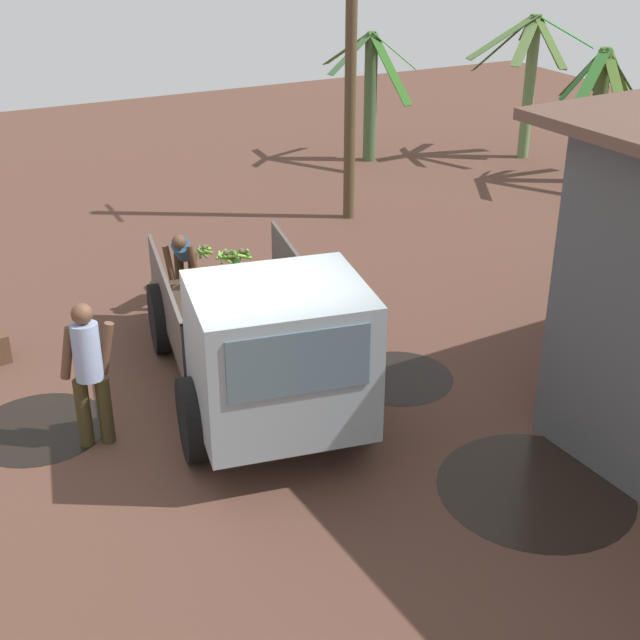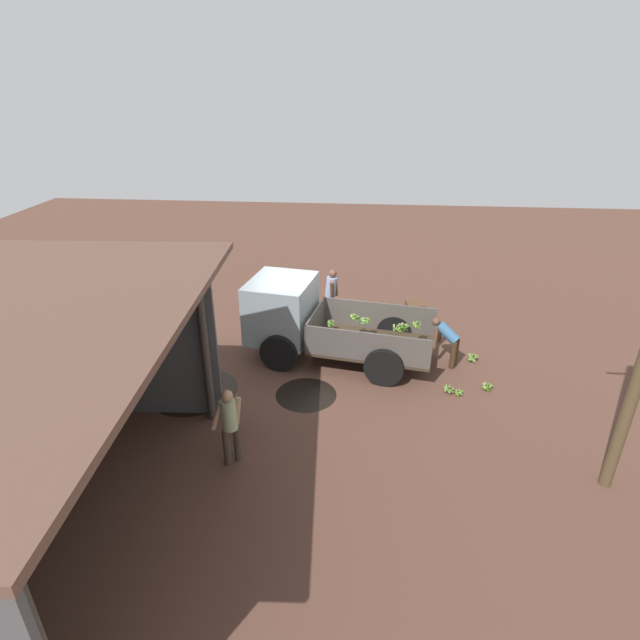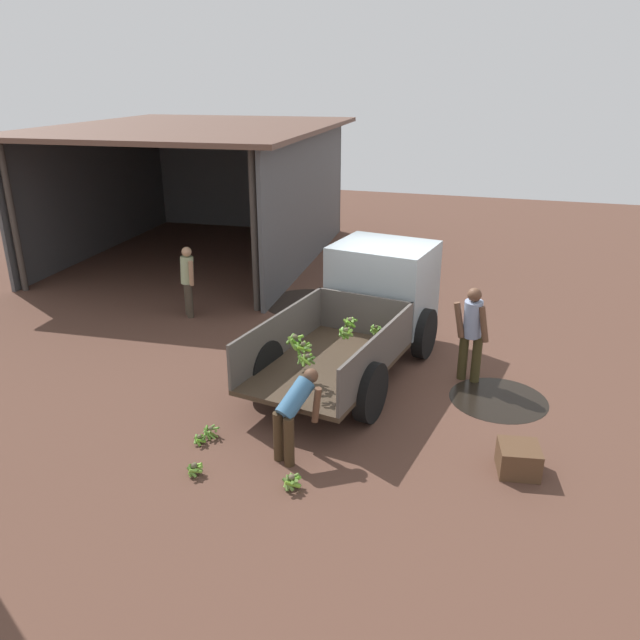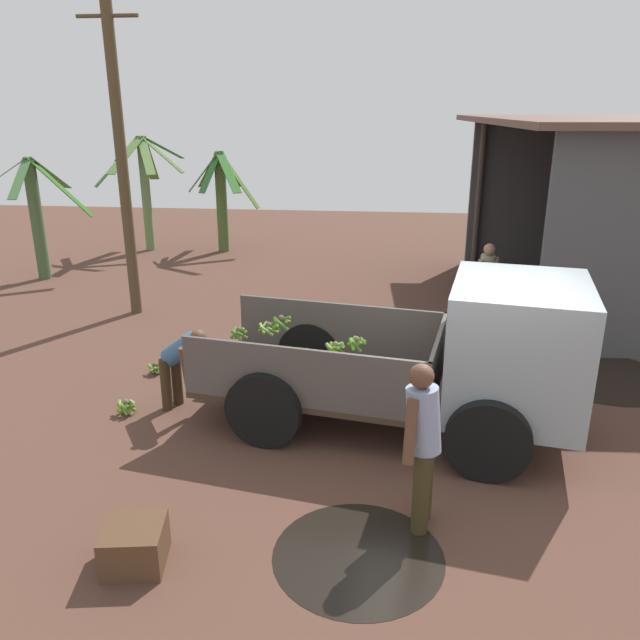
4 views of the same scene
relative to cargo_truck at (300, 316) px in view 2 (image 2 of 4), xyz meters
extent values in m
plane|color=#53352A|center=(-0.14, -0.41, -1.09)|extent=(36.00, 36.00, 0.00)
cylinder|color=black|center=(-0.38, 1.97, -1.08)|extent=(1.43, 1.43, 0.01)
cylinder|color=black|center=(2.31, 2.05, -1.08)|extent=(2.09, 2.09, 0.01)
cylinder|color=black|center=(-1.26, -2.44, -1.08)|extent=(1.61, 1.61, 0.01)
cube|color=#3B2E20|center=(-1.90, 0.33, -0.57)|extent=(3.33, 2.36, 0.08)
cube|color=#504A45|center=(-1.74, 1.23, -0.15)|extent=(3.01, 0.58, 0.75)
cube|color=#504A45|center=(-2.05, -0.56, -0.15)|extent=(3.01, 0.58, 0.75)
cube|color=#504A45|center=(-0.42, 0.07, -0.15)|extent=(0.37, 1.84, 0.75)
cube|color=#89959A|center=(0.49, -0.09, 0.18)|extent=(1.84, 2.07, 1.57)
cube|color=#4C606B|center=(1.26, -0.22, 0.49)|extent=(0.28, 1.44, 0.69)
cylinder|color=black|center=(0.43, 0.90, -0.61)|extent=(0.98, 0.38, 0.96)
cylinder|color=black|center=(0.09, -0.99, -0.61)|extent=(0.98, 0.38, 0.96)
cylinder|color=black|center=(-2.18, 1.36, -0.61)|extent=(0.98, 0.38, 0.96)
cylinder|color=black|center=(-2.51, -0.54, -0.61)|extent=(0.98, 0.38, 0.96)
sphere|color=brown|center=(-1.70, 0.08, 0.04)|extent=(0.08, 0.08, 0.08)
cylinder|color=olive|center=(-1.64, 0.06, -0.03)|extent=(0.09, 0.18, 0.16)
cylinder|color=#598829|center=(-1.63, 0.11, -0.02)|extent=(0.13, 0.19, 0.14)
cylinder|color=#77B14C|center=(-1.70, 0.16, -0.01)|extent=(0.20, 0.05, 0.12)
cylinder|color=#6AAA33|center=(-1.75, 0.13, -0.02)|extent=(0.17, 0.16, 0.15)
cylinder|color=#4D7D1E|center=(-1.77, 0.09, -0.02)|extent=(0.07, 0.19, 0.15)
cylinder|color=olive|center=(-1.77, 0.04, -0.01)|extent=(0.14, 0.19, 0.12)
cylinder|color=#6CA422|center=(-1.71, 0.00, -0.02)|extent=(0.19, 0.06, 0.14)
cylinder|color=#527927|center=(-1.67, 0.04, -0.04)|extent=(0.15, 0.13, 0.18)
sphere|color=brown|center=(-2.64, 0.51, 0.12)|extent=(0.08, 0.08, 0.08)
cylinder|color=olive|center=(-2.59, 0.57, 0.06)|extent=(0.18, 0.16, 0.14)
cylinder|color=#528C22|center=(-2.67, 0.58, 0.05)|extent=(0.19, 0.12, 0.16)
cylinder|color=#55842C|center=(-2.72, 0.54, 0.08)|extent=(0.11, 0.21, 0.11)
cylinder|color=#6BA622|center=(-2.72, 0.47, 0.08)|extent=(0.13, 0.21, 0.11)
cylinder|color=#75AA4C|center=(-2.65, 0.43, 0.06)|extent=(0.20, 0.07, 0.14)
cylinder|color=#7BA148|center=(-2.57, 0.46, 0.06)|extent=(0.15, 0.18, 0.14)
cylinder|color=#497B1B|center=(-2.56, 0.52, 0.06)|extent=(0.07, 0.20, 0.15)
sphere|color=brown|center=(-2.50, 0.69, 0.16)|extent=(0.08, 0.08, 0.08)
cylinder|color=olive|center=(-2.55, 0.72, 0.08)|extent=(0.14, 0.18, 0.19)
cylinder|color=#49811B|center=(-2.55, 0.65, 0.08)|extent=(0.14, 0.18, 0.19)
cylinder|color=#55842F|center=(-2.48, 0.62, 0.08)|extent=(0.20, 0.10, 0.18)
cylinder|color=#74AC32|center=(-2.41, 0.69, 0.11)|extent=(0.05, 0.22, 0.12)
cylinder|color=#4D7427|center=(-2.48, 0.77, 0.11)|extent=(0.22, 0.10, 0.13)
sphere|color=brown|center=(-1.43, 0.08, 0.12)|extent=(0.08, 0.08, 0.08)
cylinder|color=olive|center=(-1.43, 0.03, 0.05)|extent=(0.14, 0.06, 0.17)
cylinder|color=#507E26|center=(-1.37, 0.04, 0.08)|extent=(0.12, 0.18, 0.11)
cylinder|color=#75B035|center=(-1.37, 0.11, 0.08)|extent=(0.13, 0.18, 0.11)
cylinder|color=#547E27|center=(-1.43, 0.14, 0.06)|extent=(0.16, 0.05, 0.15)
cylinder|color=#4F741F|center=(-1.49, 0.12, 0.08)|extent=(0.14, 0.17, 0.11)
cylinder|color=#5FA925|center=(-1.49, 0.05, 0.06)|extent=(0.11, 0.17, 0.15)
sphere|color=brown|center=(-3.00, 0.32, 0.10)|extent=(0.07, 0.07, 0.07)
cylinder|color=#507C2E|center=(-2.95, 0.27, 0.04)|extent=(0.15, 0.15, 0.14)
cylinder|color=#5F9E22|center=(-2.94, 0.36, 0.05)|extent=(0.13, 0.18, 0.13)
cylinder|color=olive|center=(-3.01, 0.37, 0.03)|extent=(0.16, 0.07, 0.17)
cylinder|color=#5E8B24|center=(-3.07, 0.33, 0.05)|extent=(0.07, 0.19, 0.13)
cylinder|color=#4D7731|center=(-3.02, 0.26, 0.04)|extent=(0.17, 0.09, 0.15)
sphere|color=brown|center=(-2.21, 0.66, -0.29)|extent=(0.07, 0.07, 0.07)
cylinder|color=#4F9220|center=(-2.19, 0.60, -0.35)|extent=(0.16, 0.09, 0.15)
cylinder|color=#66A534|center=(-2.14, 0.67, -0.33)|extent=(0.07, 0.18, 0.11)
cylinder|color=#5E8A39|center=(-2.21, 0.72, -0.35)|extent=(0.17, 0.04, 0.14)
cylinder|color=#669B34|center=(-2.26, 0.69, -0.36)|extent=(0.11, 0.15, 0.16)
cylinder|color=#568B1E|center=(-2.25, 0.59, -0.33)|extent=(0.17, 0.13, 0.10)
sphere|color=#49422F|center=(-0.80, -0.24, -0.22)|extent=(0.07, 0.07, 0.07)
cylinder|color=#577934|center=(-0.77, -0.29, -0.28)|extent=(0.15, 0.12, 0.14)
cylinder|color=#74B04A|center=(-0.75, -0.25, -0.29)|extent=(0.04, 0.15, 0.16)
cylinder|color=#5F9732|center=(-0.76, -0.22, -0.29)|extent=(0.10, 0.14, 0.16)
cylinder|color=#67A33E|center=(-0.80, -0.17, -0.26)|extent=(0.18, 0.05, 0.10)
cylinder|color=#6EA035|center=(-0.84, -0.19, -0.28)|extent=(0.15, 0.11, 0.14)
cylinder|color=#4D7320|center=(-0.86, -0.23, -0.28)|extent=(0.06, 0.16, 0.14)
cylinder|color=#578124|center=(-0.85, -0.27, -0.29)|extent=(0.10, 0.15, 0.15)
cylinder|color=#649539|center=(-0.81, -0.30, -0.28)|extent=(0.15, 0.05, 0.15)
cube|color=#4B4B4D|center=(5.52, 3.06, 0.73)|extent=(8.31, 0.60, 3.64)
cylinder|color=#3F3833|center=(1.55, 3.03, 0.73)|extent=(0.16, 0.16, 3.64)
cylinder|color=#362F17|center=(-0.68, -2.01, -0.67)|extent=(0.19, 0.19, 0.84)
cylinder|color=#362F17|center=(-0.63, -1.78, -0.67)|extent=(0.19, 0.19, 0.84)
cylinder|color=#8896B7|center=(-0.69, -1.89, 0.08)|extent=(0.43, 0.38, 0.68)
sphere|color=brown|center=(-0.73, -1.88, 0.53)|extent=(0.24, 0.24, 0.24)
cylinder|color=brown|center=(-0.82, -2.07, 0.05)|extent=(0.15, 0.24, 0.63)
cylinder|color=brown|center=(-0.74, -1.66, 0.05)|extent=(0.16, 0.25, 0.63)
cylinder|color=#3A2918|center=(-3.95, 0.45, -0.72)|extent=(0.19, 0.19, 0.74)
cylinder|color=#3A2918|center=(-4.04, 0.26, -0.72)|extent=(0.19, 0.19, 0.74)
cylinder|color=#38678F|center=(-3.78, 0.25, -0.18)|extent=(0.68, 0.51, 0.56)
sphere|color=brown|center=(-3.49, 0.11, 0.05)|extent=(0.21, 0.21, 0.21)
cylinder|color=brown|center=(-3.48, 0.31, -0.31)|extent=(0.17, 0.21, 0.55)
cylinder|color=brown|center=(-3.65, -0.02, -0.31)|extent=(0.16, 0.19, 0.55)
cylinder|color=#40352A|center=(0.84, 4.40, -0.70)|extent=(0.21, 0.21, 0.77)
cylinder|color=#40352A|center=(0.67, 4.27, -0.70)|extent=(0.21, 0.21, 0.77)
cylinder|color=#9EAA7D|center=(0.77, 4.32, -0.02)|extent=(0.42, 0.42, 0.61)
sphere|color=tan|center=(0.78, 4.31, 0.39)|extent=(0.22, 0.22, 0.22)
cylinder|color=tan|center=(0.99, 4.35, -0.03)|extent=(0.30, 0.27, 0.56)
cylinder|color=tan|center=(0.65, 4.16, -0.05)|extent=(0.21, 0.19, 0.58)
sphere|color=brown|center=(-4.54, 0.04, -0.91)|extent=(0.08, 0.08, 0.08)
cylinder|color=#59892D|center=(-4.56, -0.02, -0.98)|extent=(0.19, 0.11, 0.17)
cylinder|color=olive|center=(-4.52, -0.01, -0.99)|extent=(0.17, 0.10, 0.19)
cylinder|color=#589B27|center=(-4.47, 0.02, -0.98)|extent=(0.11, 0.19, 0.17)
cylinder|color=#5B7A33|center=(-4.46, 0.07, -0.96)|extent=(0.10, 0.21, 0.14)
cylinder|color=olive|center=(-4.51, 0.10, -0.98)|extent=(0.18, 0.12, 0.18)
cylinder|color=olive|center=(-4.55, 0.10, -0.99)|extent=(0.17, 0.09, 0.19)
cylinder|color=#5A7B35|center=(-4.61, 0.07, -0.97)|extent=(0.11, 0.20, 0.15)
cylinder|color=olive|center=(-4.62, 0.01, -0.96)|extent=(0.13, 0.21, 0.13)
sphere|color=brown|center=(-3.72, 1.60, -0.93)|extent=(0.07, 0.07, 0.07)
cylinder|color=#629B30|center=(-3.77, 1.64, -1.00)|extent=(0.12, 0.16, 0.16)
cylinder|color=#629C37|center=(-3.78, 1.59, -0.99)|extent=(0.06, 0.17, 0.15)
cylinder|color=#5C8831|center=(-3.75, 1.55, -1.00)|extent=(0.15, 0.10, 0.17)
cylinder|color=#58892C|center=(-3.68, 1.54, -0.98)|extent=(0.17, 0.12, 0.14)
cylinder|color=#66973E|center=(-3.64, 1.59, -0.97)|extent=(0.07, 0.19, 0.11)
cylinder|color=olive|center=(-3.66, 1.66, -0.97)|extent=(0.16, 0.16, 0.11)
cylinder|color=#5B952F|center=(-3.74, 1.68, -0.98)|extent=(0.19, 0.07, 0.13)
sphere|color=brown|center=(-3.93, 1.68, -0.96)|extent=(0.06, 0.06, 0.06)
cylinder|color=#6CA241|center=(-3.94, 1.74, -1.00)|extent=(0.15, 0.07, 0.11)
cylinder|color=#6AA932|center=(-3.97, 1.70, -1.02)|extent=(0.08, 0.13, 0.14)
cylinder|color=#59A426|center=(-3.97, 1.64, -1.00)|extent=(0.13, 0.13, 0.10)
cylinder|color=#477528|center=(-3.91, 1.63, -1.00)|extent=(0.15, 0.08, 0.10)
cylinder|color=#54762C|center=(-3.88, 1.67, -1.01)|extent=(0.06, 0.14, 0.13)
cylinder|color=#567E22|center=(-3.89, 1.71, -1.02)|extent=(0.11, 0.13, 0.13)
sphere|color=brown|center=(-4.64, 1.40, -0.94)|extent=(0.08, 0.08, 0.08)
cylinder|color=olive|center=(-4.69, 1.35, -0.97)|extent=(0.14, 0.17, 0.10)
cylinder|color=#51832C|center=(-4.64, 1.33, -0.99)|extent=(0.17, 0.05, 0.14)
cylinder|color=olive|center=(-4.58, 1.36, -0.98)|extent=(0.13, 0.17, 0.12)
cylinder|color=#76AD38|center=(-4.57, 1.40, -0.98)|extent=(0.06, 0.18, 0.11)
cylinder|color=#437918|center=(-4.61, 1.44, -1.01)|extent=(0.15, 0.11, 0.16)
cylinder|color=#557B29|center=(-4.66, 1.44, -1.00)|extent=(0.15, 0.11, 0.15)
cylinder|color=#5F9037|center=(-4.69, 1.41, -1.00)|extent=(0.07, 0.16, 0.15)
cube|color=#4F3522|center=(-3.28, -2.76, -0.89)|extent=(0.62, 0.62, 0.40)
camera|label=1|loc=(8.16, -3.47, 4.73)|focal=50.00mm
camera|label=2|loc=(-1.56, 11.67, 5.52)|focal=28.00mm
camera|label=3|loc=(-10.90, -2.27, 3.92)|focal=35.00mm
camera|label=4|loc=(-1.09, -7.23, 2.90)|focal=35.00mm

